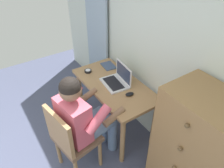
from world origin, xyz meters
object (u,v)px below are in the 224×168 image
object	(u,v)px
desk_clock	(88,71)
notebook_pad	(109,66)
chair	(71,138)
laptop	(117,80)
computer_mouse	(130,94)
desk	(114,91)
person_seated	(84,117)
dresser	(194,154)

from	to	relation	value
desk_clock	notebook_pad	bearing A→B (deg)	84.85
chair	laptop	size ratio (longest dim) A/B	2.45
computer_mouse	desk_clock	world-z (taller)	computer_mouse
desk	person_seated	xyz separation A→B (m)	(0.26, -0.54, 0.08)
chair	computer_mouse	bearing A→B (deg)	91.02
desk	person_seated	distance (m)	0.60
desk	chair	size ratio (longest dim) A/B	1.26
person_seated	computer_mouse	bearing A→B (deg)	88.53
person_seated	notebook_pad	distance (m)	0.94
chair	laptop	world-z (taller)	laptop
dresser	person_seated	world-z (taller)	dresser
dresser	desk_clock	bearing A→B (deg)	-172.29
chair	laptop	xyz separation A→B (m)	(-0.28, 0.76, 0.27)
desk	desk_clock	bearing A→B (deg)	-160.96
desk	computer_mouse	world-z (taller)	computer_mouse
notebook_pad	desk_clock	bearing A→B (deg)	-88.91
desk	person_seated	size ratio (longest dim) A/B	0.93
person_seated	laptop	bearing A→B (deg)	113.23
chair	computer_mouse	distance (m)	0.78
computer_mouse	notebook_pad	xyz separation A→B (m)	(-0.64, 0.14, -0.01)
dresser	chair	bearing A→B (deg)	-137.25
laptop	desk_clock	distance (m)	0.45
chair	notebook_pad	distance (m)	1.12
person_seated	notebook_pad	bearing A→B (deg)	132.01
desk_clock	chair	bearing A→B (deg)	-40.47
chair	desk_clock	size ratio (longest dim) A/B	9.94
computer_mouse	chair	bearing A→B (deg)	-80.76
dresser	computer_mouse	distance (m)	0.88
laptop	person_seated	bearing A→B (deg)	-66.77
chair	person_seated	size ratio (longest dim) A/B	0.74
person_seated	laptop	xyz separation A→B (m)	(-0.25, 0.58, 0.08)
desk_clock	notebook_pad	size ratio (longest dim) A/B	0.43
laptop	computer_mouse	world-z (taller)	laptop
notebook_pad	desk	bearing A→B (deg)	-16.78
desk_clock	notebook_pad	world-z (taller)	desk_clock
chair	desk_clock	bearing A→B (deg)	139.53
desk_clock	desk	bearing A→B (deg)	19.04
computer_mouse	desk_clock	distance (m)	0.69
dresser	desk_clock	world-z (taller)	dresser
dresser	computer_mouse	bearing A→B (deg)	-176.71
dresser	computer_mouse	xyz separation A→B (m)	(-0.87, -0.05, 0.10)
dresser	laptop	distance (m)	1.14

